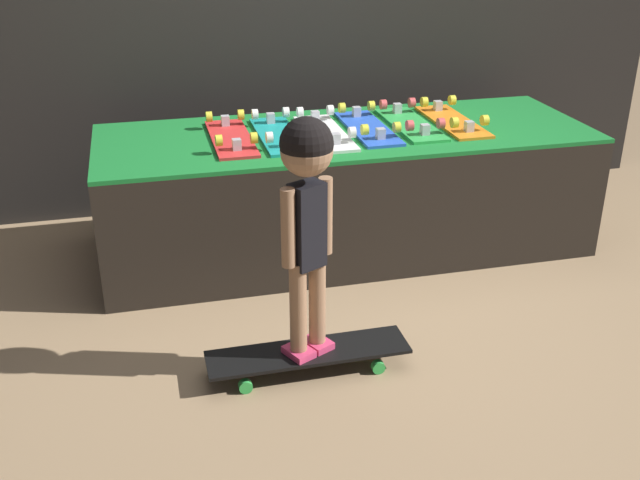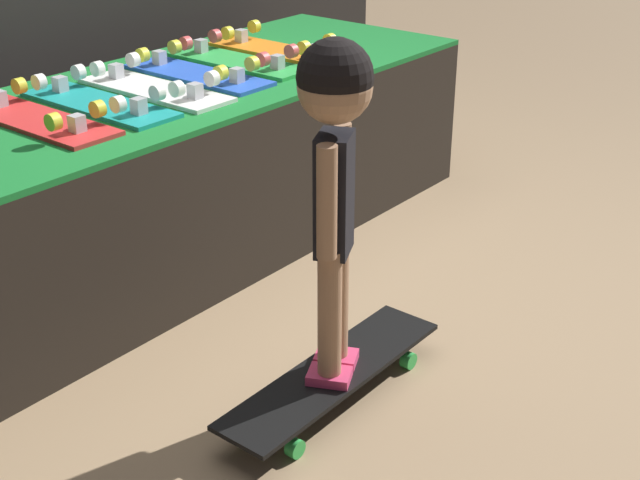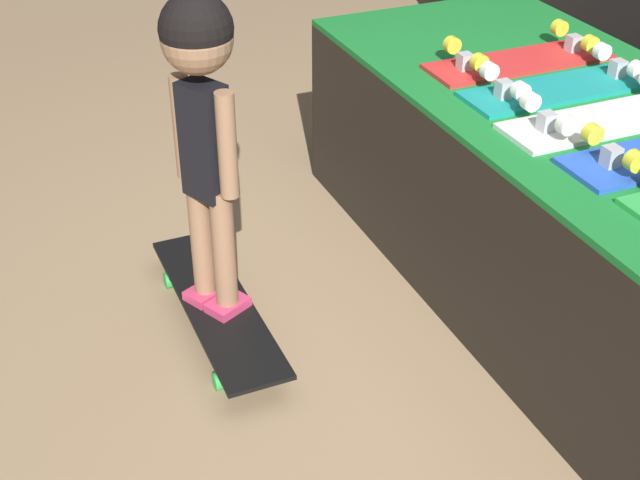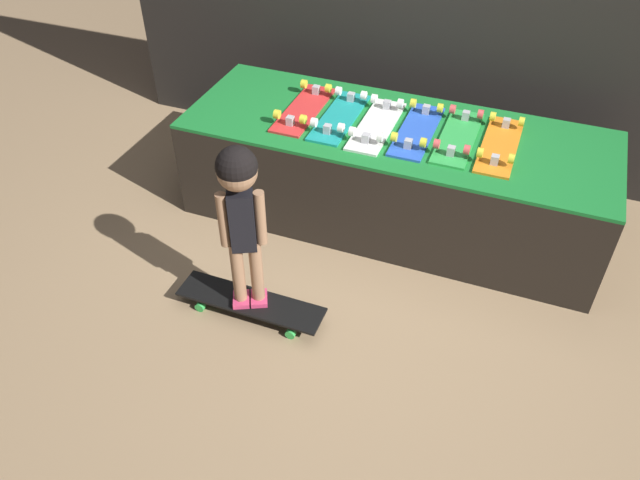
{
  "view_description": "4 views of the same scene",
  "coord_description": "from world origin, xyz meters",
  "px_view_note": "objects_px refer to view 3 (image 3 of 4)",
  "views": [
    {
      "loc": [
        -1.0,
        -2.89,
        1.72
      ],
      "look_at": [
        -0.31,
        -0.11,
        0.38
      ],
      "focal_mm": 42.0,
      "sensor_mm": 36.0,
      "label": 1
    },
    {
      "loc": [
        -2.1,
        -1.77,
        1.5
      ],
      "look_at": [
        -0.21,
        -0.25,
        0.34
      ],
      "focal_mm": 50.0,
      "sensor_mm": 36.0,
      "label": 2
    },
    {
      "loc": [
        1.64,
        -1.05,
        1.68
      ],
      "look_at": [
        -0.26,
        -0.24,
        0.36
      ],
      "focal_mm": 50.0,
      "sensor_mm": 36.0,
      "label": 3
    },
    {
      "loc": [
        0.71,
        -2.48,
        2.46
      ],
      "look_at": [
        -0.18,
        -0.17,
        0.34
      ],
      "focal_mm": 35.0,
      "sensor_mm": 36.0,
      "label": 4
    }
  ],
  "objects_px": {
    "skateboard_red_on_rack": "(520,58)",
    "skateboard_teal_on_rack": "(561,85)",
    "skateboard_on_floor": "(218,307)",
    "child": "(201,99)",
    "skateboard_white_on_rack": "(607,116)"
  },
  "relations": [
    {
      "from": "skateboard_teal_on_rack",
      "to": "skateboard_on_floor",
      "type": "relative_size",
      "value": 0.77
    },
    {
      "from": "child",
      "to": "skateboard_red_on_rack",
      "type": "bearing_deg",
      "value": 70.75
    },
    {
      "from": "skateboard_on_floor",
      "to": "child",
      "type": "bearing_deg",
      "value": -153.43
    },
    {
      "from": "skateboard_red_on_rack",
      "to": "skateboard_teal_on_rack",
      "type": "distance_m",
      "value": 0.23
    },
    {
      "from": "skateboard_teal_on_rack",
      "to": "child",
      "type": "height_order",
      "value": "child"
    },
    {
      "from": "skateboard_red_on_rack",
      "to": "child",
      "type": "xyz_separation_m",
      "value": [
        0.13,
        -1.08,
        0.1
      ]
    },
    {
      "from": "skateboard_red_on_rack",
      "to": "skateboard_teal_on_rack",
      "type": "bearing_deg",
      "value": -2.41
    },
    {
      "from": "skateboard_teal_on_rack",
      "to": "skateboard_white_on_rack",
      "type": "xyz_separation_m",
      "value": [
        0.23,
        -0.02,
        0.0
      ]
    },
    {
      "from": "skateboard_teal_on_rack",
      "to": "child",
      "type": "xyz_separation_m",
      "value": [
        -0.1,
        -1.07,
        0.1
      ]
    },
    {
      "from": "skateboard_teal_on_rack",
      "to": "child",
      "type": "relative_size",
      "value": 0.65
    },
    {
      "from": "skateboard_on_floor",
      "to": "skateboard_white_on_rack",
      "type": "bearing_deg",
      "value": 72.38
    },
    {
      "from": "skateboard_white_on_rack",
      "to": "child",
      "type": "height_order",
      "value": "child"
    },
    {
      "from": "skateboard_red_on_rack",
      "to": "skateboard_white_on_rack",
      "type": "xyz_separation_m",
      "value": [
        0.46,
        -0.03,
        0.0
      ]
    },
    {
      "from": "skateboard_red_on_rack",
      "to": "skateboard_on_floor",
      "type": "bearing_deg",
      "value": -83.22
    },
    {
      "from": "child",
      "to": "skateboard_on_floor",
      "type": "bearing_deg",
      "value": 0.53
    }
  ]
}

